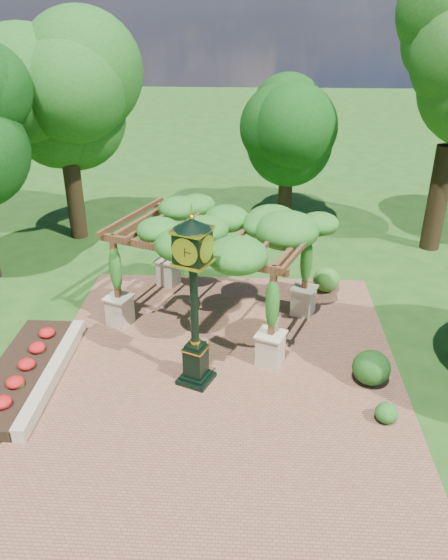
{
  "coord_description": "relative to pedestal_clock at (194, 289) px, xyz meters",
  "views": [
    {
      "loc": [
        0.78,
        -11.43,
        9.27
      ],
      "look_at": [
        0.0,
        2.5,
        2.2
      ],
      "focal_mm": 35.0,
      "sensor_mm": 36.0,
      "label": 1
    }
  ],
  "objects": [
    {
      "name": "shrub_front",
      "position": [
        4.84,
        -1.36,
        -2.59
      ],
      "size": [
        0.62,
        0.62,
        0.5
      ],
      "primitive_type": "ellipsoid",
      "rotation": [
        0.0,
        0.0,
        -0.11
      ],
      "color": "#21611B",
      "rests_on": "brick_plaza"
    },
    {
      "name": "flower_bed",
      "position": [
        -4.84,
        -0.12,
        -2.7
      ],
      "size": [
        1.5,
        5.0,
        0.36
      ],
      "primitive_type": "cube",
      "color": "red",
      "rests_on": "ground"
    },
    {
      "name": "ground",
      "position": [
        0.66,
        -0.62,
        -2.88
      ],
      "size": [
        120.0,
        120.0,
        0.0
      ],
      "primitive_type": "plane",
      "color": "#1E4714",
      "rests_on": "ground"
    },
    {
      "name": "tree_north",
      "position": [
        2.92,
        12.58,
        1.7
      ],
      "size": [
        3.62,
        3.62,
        6.69
      ],
      "color": "#362515",
      "rests_on": "ground"
    },
    {
      "name": "brick_plaza",
      "position": [
        0.66,
        0.38,
        -2.86
      ],
      "size": [
        10.0,
        12.0,
        0.04
      ],
      "primitive_type": "cube",
      "color": "brown",
      "rests_on": "ground"
    },
    {
      "name": "pedestal_clock",
      "position": [
        0.0,
        0.0,
        0.0
      ],
      "size": [
        1.24,
        1.24,
        4.82
      ],
      "rotation": [
        0.0,
        0.0,
        -0.39
      ],
      "color": "black",
      "rests_on": "brick_plaza"
    },
    {
      "name": "shrub_back",
      "position": [
        4.12,
        5.51,
        -2.41
      ],
      "size": [
        1.22,
        1.22,
        0.86
      ],
      "primitive_type": "ellipsoid",
      "rotation": [
        0.0,
        0.0,
        -0.34
      ],
      "color": "#30681E",
      "rests_on": "brick_plaza"
    },
    {
      "name": "tree_west_far",
      "position": [
        -6.27,
        10.2,
        2.94
      ],
      "size": [
        4.71,
        4.71,
        8.48
      ],
      "color": "#322213",
      "rests_on": "ground"
    },
    {
      "name": "pergola",
      "position": [
        0.22,
        3.35,
        0.2
      ],
      "size": [
        6.91,
        5.65,
        3.75
      ],
      "rotation": [
        0.0,
        0.0,
        -0.38
      ],
      "color": "beige",
      "rests_on": "brick_plaza"
    },
    {
      "name": "sundial",
      "position": [
        1.67,
        8.36,
        -2.47
      ],
      "size": [
        0.67,
        0.67,
        0.93
      ],
      "rotation": [
        0.0,
        0.0,
        -0.38
      ],
      "color": "gray",
      "rests_on": "ground"
    },
    {
      "name": "border_wall",
      "position": [
        -3.94,
        -0.12,
        -2.68
      ],
      "size": [
        0.35,
        5.0,
        0.4
      ],
      "primitive_type": "cube",
      "color": "#C6B793",
      "rests_on": "ground"
    },
    {
      "name": "shrub_mid",
      "position": [
        4.74,
        0.21,
        -2.38
      ],
      "size": [
        1.2,
        1.2,
        0.93
      ],
      "primitive_type": "ellipsoid",
      "rotation": [
        0.0,
        0.0,
        -0.18
      ],
      "color": "#1A4B15",
      "rests_on": "brick_plaza"
    }
  ]
}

